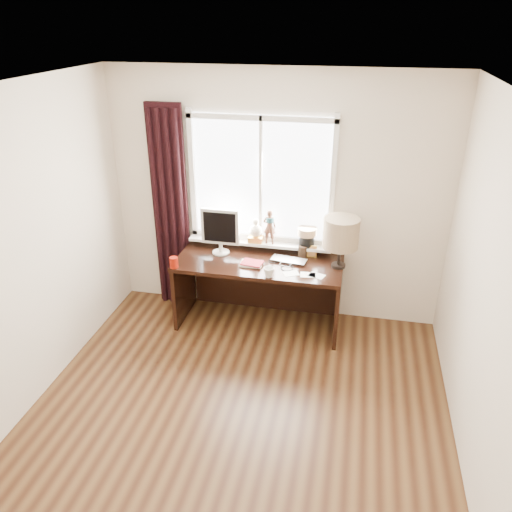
% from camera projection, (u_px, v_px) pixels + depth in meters
% --- Properties ---
extents(floor, '(3.50, 4.00, 0.00)m').
position_uv_depth(floor, '(230.00, 437.00, 3.96)').
color(floor, brown).
rests_on(floor, ground).
extents(ceiling, '(3.50, 4.00, 0.00)m').
position_uv_depth(ceiling, '(219.00, 98.00, 2.82)').
color(ceiling, white).
rests_on(ceiling, wall_back).
extents(wall_back, '(3.50, 0.00, 2.60)m').
position_uv_depth(wall_back, '(276.00, 199.00, 5.15)').
color(wall_back, beige).
rests_on(wall_back, ground).
extents(wall_right, '(0.00, 4.00, 2.60)m').
position_uv_depth(wall_right, '(500.00, 326.00, 3.07)').
color(wall_right, beige).
rests_on(wall_right, ground).
extents(laptop, '(0.39, 0.28, 0.03)m').
position_uv_depth(laptop, '(289.00, 260.00, 5.08)').
color(laptop, silver).
rests_on(laptop, desk).
extents(mug, '(0.14, 0.14, 0.10)m').
position_uv_depth(mug, '(269.00, 272.00, 4.77)').
color(mug, white).
rests_on(mug, desk).
extents(red_cup, '(0.08, 0.08, 0.11)m').
position_uv_depth(red_cup, '(174.00, 262.00, 4.94)').
color(red_cup, maroon).
rests_on(red_cup, desk).
extents(window, '(1.52, 0.20, 1.40)m').
position_uv_depth(window, '(262.00, 199.00, 5.13)').
color(window, white).
rests_on(window, ground).
extents(curtain, '(0.38, 0.09, 2.25)m').
position_uv_depth(curtain, '(170.00, 211.00, 5.36)').
color(curtain, black).
rests_on(curtain, floor).
extents(desk, '(1.70, 0.70, 0.75)m').
position_uv_depth(desk, '(261.00, 278.00, 5.28)').
color(desk, black).
rests_on(desk, floor).
extents(monitor, '(0.40, 0.18, 0.49)m').
position_uv_depth(monitor, '(220.00, 229.00, 5.14)').
color(monitor, beige).
rests_on(monitor, desk).
extents(notebook_stack, '(0.24, 0.18, 0.03)m').
position_uv_depth(notebook_stack, '(252.00, 263.00, 5.01)').
color(notebook_stack, beige).
rests_on(notebook_stack, desk).
extents(brush_holder, '(0.09, 0.09, 0.25)m').
position_uv_depth(brush_holder, '(303.00, 251.00, 5.16)').
color(brush_holder, black).
rests_on(brush_holder, desk).
extents(icon_frame, '(0.10, 0.03, 0.13)m').
position_uv_depth(icon_frame, '(312.00, 251.00, 5.15)').
color(icon_frame, gold).
rests_on(icon_frame, desk).
extents(table_lamp, '(0.35, 0.35, 0.52)m').
position_uv_depth(table_lamp, '(341.00, 233.00, 4.82)').
color(table_lamp, black).
rests_on(table_lamp, desk).
extents(loose_papers, '(0.43, 0.17, 0.00)m').
position_uv_depth(loose_papers, '(305.00, 275.00, 4.83)').
color(loose_papers, white).
rests_on(loose_papers, desk).
extents(desk_cables, '(0.36, 0.30, 0.01)m').
position_uv_depth(desk_cables, '(286.00, 264.00, 5.02)').
color(desk_cables, black).
rests_on(desk_cables, desk).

